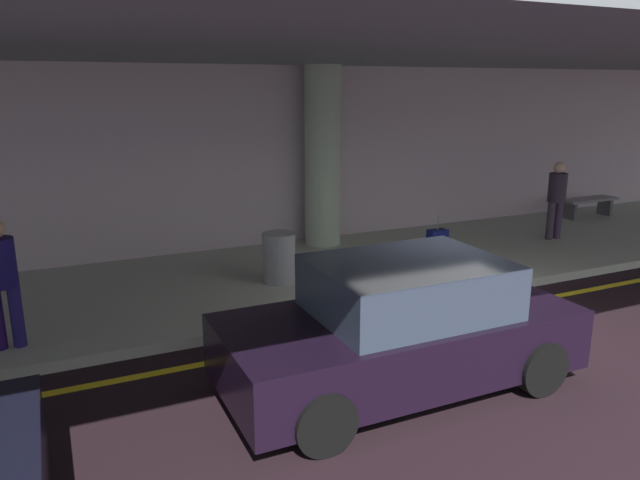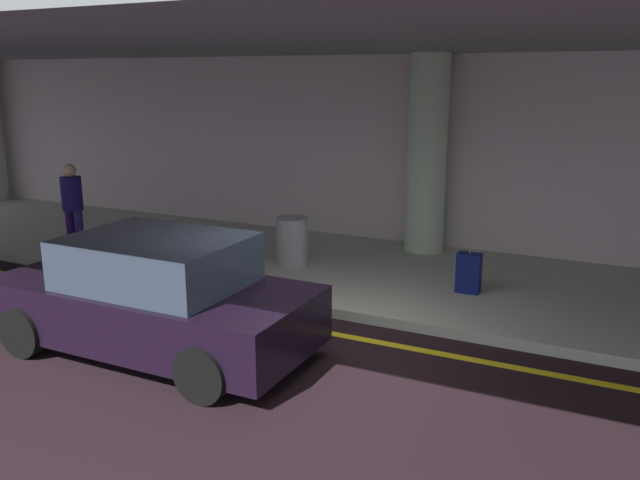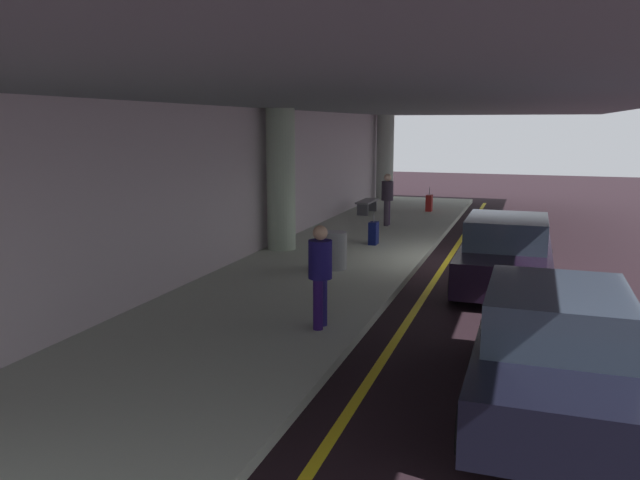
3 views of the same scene
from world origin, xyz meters
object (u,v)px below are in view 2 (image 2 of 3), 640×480
object	(u,v)px
support_column_left_mid	(427,155)
car_black_no2	(155,297)
person_waiting_for_ride	(72,202)
trash_bin_steel	(292,242)
suitcase_upright_secondary	(469,273)

from	to	relation	value
support_column_left_mid	car_black_no2	world-z (taller)	support_column_left_mid
person_waiting_for_ride	support_column_left_mid	bearing A→B (deg)	31.87
person_waiting_for_ride	trash_bin_steel	world-z (taller)	person_waiting_for_ride
support_column_left_mid	trash_bin_steel	size ratio (longest dim) A/B	4.29
person_waiting_for_ride	trash_bin_steel	bearing A→B (deg)	18.54
support_column_left_mid	car_black_no2	bearing A→B (deg)	-106.47
car_black_no2	trash_bin_steel	distance (m)	3.73
suitcase_upright_secondary	trash_bin_steel	bearing A→B (deg)	165.50
support_column_left_mid	car_black_no2	xyz separation A→B (m)	(-1.70, -5.75, -1.26)
support_column_left_mid	suitcase_upright_secondary	world-z (taller)	support_column_left_mid
car_black_no2	support_column_left_mid	bearing A→B (deg)	-103.15
support_column_left_mid	trash_bin_steel	xyz separation A→B (m)	(-1.76, -2.02, -1.40)
car_black_no2	suitcase_upright_secondary	size ratio (longest dim) A/B	4.56
suitcase_upright_secondary	trash_bin_steel	xyz separation A→B (m)	(-3.15, 0.13, 0.11)
car_black_no2	suitcase_upright_secondary	bearing A→B (deg)	-127.28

